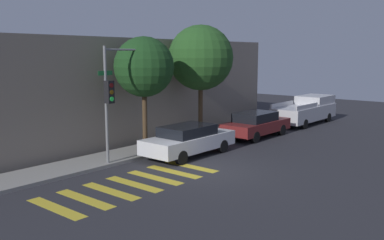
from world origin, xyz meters
TOP-DOWN VIEW (x-y plane):
  - ground_plane at (0.00, 0.00)m, footprint 60.00×60.00m
  - sidewalk at (0.00, 4.20)m, footprint 26.00×2.01m
  - building_row at (0.00, 8.61)m, footprint 26.00×6.00m
  - crosswalk at (-3.00, 0.80)m, footprint 6.66×2.60m
  - traffic_light_pole at (-1.51, 3.37)m, footprint 2.49×0.56m
  - sedan_near_corner at (1.50, 2.10)m, footprint 4.66×1.84m
  - sedan_middle at (7.20, 2.10)m, footprint 4.53×1.84m
  - pickup_truck at (13.45, 2.10)m, footprint 5.76×1.99m
  - tree_near_corner at (0.59, 3.95)m, footprint 2.72×2.72m
  - tree_midblock at (4.64, 3.95)m, footprint 3.39×3.39m

SIDE VIEW (x-z plane):
  - ground_plane at x=0.00m, z-range 0.00..0.00m
  - crosswalk at x=-3.00m, z-range 0.00..0.00m
  - sidewalk at x=0.00m, z-range 0.00..0.14m
  - sedan_middle at x=7.20m, z-range 0.03..1.43m
  - sedan_near_corner at x=1.50m, z-range 0.04..1.43m
  - pickup_truck at x=13.45m, z-range 0.01..1.76m
  - building_row at x=0.00m, z-range 0.00..5.32m
  - traffic_light_pole at x=-1.51m, z-range 0.87..5.73m
  - tree_near_corner at x=0.59m, z-range 1.29..6.62m
  - tree_midblock at x=4.64m, z-range 1.31..7.36m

